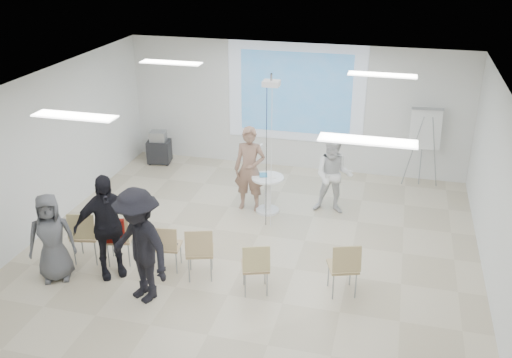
% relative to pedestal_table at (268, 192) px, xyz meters
% --- Properties ---
extents(floor, '(8.00, 9.00, 0.10)m').
position_rel_pedestal_table_xyz_m(floor, '(0.06, -1.99, -0.50)').
color(floor, beige).
rests_on(floor, ground).
extents(ceiling, '(8.00, 9.00, 0.10)m').
position_rel_pedestal_table_xyz_m(ceiling, '(0.06, -1.99, 2.60)').
color(ceiling, white).
rests_on(ceiling, wall_back).
extents(wall_back, '(8.00, 0.10, 3.00)m').
position_rel_pedestal_table_xyz_m(wall_back, '(0.06, 2.56, 1.05)').
color(wall_back, silver).
rests_on(wall_back, floor).
extents(wall_left, '(0.10, 9.00, 3.00)m').
position_rel_pedestal_table_xyz_m(wall_left, '(-3.99, -1.99, 1.05)').
color(wall_left, silver).
rests_on(wall_left, floor).
extents(wall_right, '(0.10, 9.00, 3.00)m').
position_rel_pedestal_table_xyz_m(wall_right, '(4.11, -1.99, 1.05)').
color(wall_right, silver).
rests_on(wall_right, floor).
extents(projection_halo, '(3.20, 0.01, 2.30)m').
position_rel_pedestal_table_xyz_m(projection_halo, '(0.06, 2.49, 1.40)').
color(projection_halo, silver).
rests_on(projection_halo, wall_back).
extents(projection_image, '(2.60, 0.01, 1.90)m').
position_rel_pedestal_table_xyz_m(projection_image, '(0.06, 2.48, 1.40)').
color(projection_image, teal).
rests_on(projection_image, wall_back).
extents(pedestal_table, '(0.80, 0.80, 0.80)m').
position_rel_pedestal_table_xyz_m(pedestal_table, '(0.00, 0.00, 0.00)').
color(pedestal_table, silver).
rests_on(pedestal_table, floor).
extents(player_left, '(0.73, 0.50, 2.00)m').
position_rel_pedestal_table_xyz_m(player_left, '(-0.39, 0.06, 0.55)').
color(player_left, '#966F5C').
rests_on(player_left, floor).
extents(player_right, '(0.87, 0.70, 1.79)m').
position_rel_pedestal_table_xyz_m(player_right, '(1.27, 0.33, 0.45)').
color(player_right, white).
rests_on(player_right, floor).
extents(controller_left, '(0.04, 0.13, 0.04)m').
position_rel_pedestal_table_xyz_m(controller_left, '(-0.21, 0.31, 0.87)').
color(controller_left, white).
rests_on(controller_left, player_left).
extents(controller_right, '(0.04, 0.12, 0.04)m').
position_rel_pedestal_table_xyz_m(controller_right, '(1.09, 0.58, 0.76)').
color(controller_right, white).
rests_on(controller_right, player_right).
extents(chair_far_left, '(0.55, 0.58, 0.98)m').
position_rel_pedestal_table_xyz_m(chair_far_left, '(-2.59, -2.65, 0.14)').
color(chair_far_left, tan).
rests_on(chair_far_left, floor).
extents(chair_left_mid, '(0.55, 0.57, 0.93)m').
position_rel_pedestal_table_xyz_m(chair_left_mid, '(-2.01, -2.57, 0.10)').
color(chair_left_mid, tan).
rests_on(chair_left_mid, floor).
extents(chair_left_inner, '(0.46, 0.49, 0.86)m').
position_rel_pedestal_table_xyz_m(chair_left_inner, '(-1.12, -2.55, 0.06)').
color(chair_left_inner, tan).
rests_on(chair_left_inner, floor).
extents(chair_center, '(0.57, 0.59, 0.95)m').
position_rel_pedestal_table_xyz_m(chair_center, '(-0.51, -2.65, 0.12)').
color(chair_center, tan).
rests_on(chair_center, floor).
extents(chair_right_inner, '(0.55, 0.57, 0.91)m').
position_rel_pedestal_table_xyz_m(chair_right_inner, '(0.48, -2.83, 0.10)').
color(chair_right_inner, tan).
rests_on(chair_right_inner, floor).
extents(chair_right_far, '(0.58, 0.60, 0.95)m').
position_rel_pedestal_table_xyz_m(chair_right_far, '(1.82, -2.53, 0.12)').
color(chair_right_far, tan).
rests_on(chair_right_far, floor).
extents(red_jacket, '(0.45, 0.22, 0.42)m').
position_rel_pedestal_table_xyz_m(red_jacket, '(-2.03, -2.71, 0.27)').
color(red_jacket, '#A71D14').
rests_on(red_jacket, chair_left_mid).
extents(laptop, '(0.34, 0.27, 0.02)m').
position_rel_pedestal_table_xyz_m(laptop, '(-1.13, -2.46, 0.01)').
color(laptop, black).
rests_on(laptop, chair_left_inner).
extents(audience_left, '(1.39, 1.32, 2.08)m').
position_rel_pedestal_table_xyz_m(audience_left, '(-2.01, -2.89, 0.59)').
color(audience_left, black).
rests_on(audience_left, floor).
extents(audience_mid, '(1.57, 1.30, 2.13)m').
position_rel_pedestal_table_xyz_m(audience_mid, '(-1.20, -3.38, 0.62)').
color(audience_mid, black).
rests_on(audience_mid, floor).
extents(audience_outer, '(0.99, 0.87, 1.70)m').
position_rel_pedestal_table_xyz_m(audience_outer, '(-2.83, -3.22, 0.41)').
color(audience_outer, '#5B5C60').
rests_on(audience_outer, floor).
extents(flipchart_easel, '(0.78, 0.60, 1.82)m').
position_rel_pedestal_table_xyz_m(flipchart_easel, '(3.02, 2.13, 0.89)').
color(flipchart_easel, '#919499').
rests_on(flipchart_easel, floor).
extents(av_cart, '(0.61, 0.52, 0.82)m').
position_rel_pedestal_table_xyz_m(av_cart, '(-3.20, 1.93, -0.07)').
color(av_cart, black).
rests_on(av_cart, floor).
extents(ceiling_projector, '(0.30, 0.25, 3.00)m').
position_rel_pedestal_table_xyz_m(ceiling_projector, '(0.16, -0.50, 2.24)').
color(ceiling_projector, white).
rests_on(ceiling_projector, ceiling).
extents(fluor_panel_nw, '(1.20, 0.30, 0.02)m').
position_rel_pedestal_table_xyz_m(fluor_panel_nw, '(-1.94, 0.01, 2.52)').
color(fluor_panel_nw, white).
rests_on(fluor_panel_nw, ceiling).
extents(fluor_panel_ne, '(1.20, 0.30, 0.02)m').
position_rel_pedestal_table_xyz_m(fluor_panel_ne, '(2.06, 0.01, 2.52)').
color(fluor_panel_ne, white).
rests_on(fluor_panel_ne, ceiling).
extents(fluor_panel_sw, '(1.20, 0.30, 0.02)m').
position_rel_pedestal_table_xyz_m(fluor_panel_sw, '(-1.94, -3.49, 2.52)').
color(fluor_panel_sw, white).
rests_on(fluor_panel_sw, ceiling).
extents(fluor_panel_se, '(1.20, 0.30, 0.02)m').
position_rel_pedestal_table_xyz_m(fluor_panel_se, '(2.06, -3.49, 2.52)').
color(fluor_panel_se, white).
rests_on(fluor_panel_se, ceiling).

